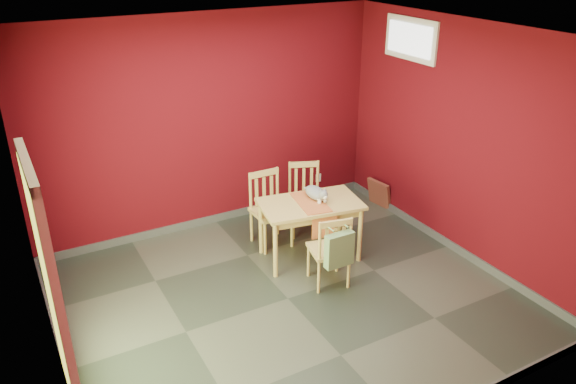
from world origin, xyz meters
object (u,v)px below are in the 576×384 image
picture_frame (379,193)px  cat (315,191)px  dining_table (310,209)px  chair_far_right (305,198)px  chair_far_left (270,208)px  tote_bag (339,250)px  chair_near (330,249)px

picture_frame → cat: bearing=-156.5°
cat → picture_frame: 1.69m
dining_table → chair_far_right: size_ratio=1.38×
dining_table → chair_far_right: 0.68m
chair_far_right → dining_table: bearing=-115.7°
chair_far_left → chair_far_right: size_ratio=1.03×
dining_table → cat: size_ratio=3.18×
tote_bag → picture_frame: 2.28m
tote_bag → dining_table: bearing=80.6°
chair_far_left → picture_frame: size_ratio=2.31×
dining_table → picture_frame: bearing=24.2°
chair_far_right → tote_bag: 1.47m
chair_far_left → cat: chair_far_left is taller
chair_far_left → chair_near: size_ratio=1.08×
chair_far_left → chair_far_right: chair_far_left is taller
chair_far_left → chair_far_right: 0.55m
cat → picture_frame: size_ratio=0.98×
picture_frame → chair_near: bearing=-142.0°
chair_far_right → tote_bag: (-0.42, -1.40, 0.09)m
tote_bag → picture_frame: tote_bag is taller
cat → tote_bag: bearing=-94.7°
chair_far_left → cat: (0.36, -0.46, 0.34)m
chair_far_left → chair_near: chair_far_left is taller
chair_far_left → chair_near: (0.15, -1.12, -0.04)m
chair_near → cat: cat is taller
picture_frame → chair_far_left: bearing=-174.6°
dining_table → picture_frame: dining_table is taller
dining_table → cat: bearing=32.7°
dining_table → tote_bag: bearing=-99.4°
chair_far_right → tote_bag: chair_far_right is taller
chair_far_left → cat: size_ratio=2.37×
chair_near → picture_frame: bearing=38.0°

